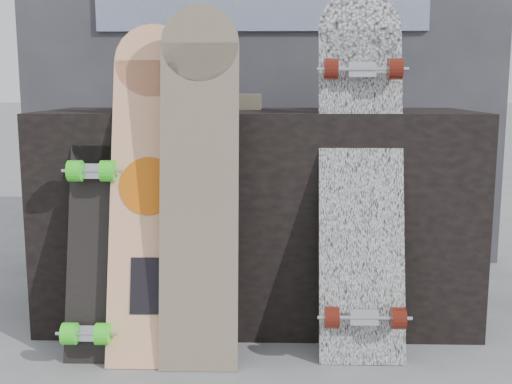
{
  "coord_description": "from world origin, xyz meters",
  "views": [
    {
      "loc": [
        0.06,
        -1.93,
        0.9
      ],
      "look_at": [
        0.0,
        0.2,
        0.54
      ],
      "focal_mm": 45.0,
      "sensor_mm": 36.0,
      "label": 1
    }
  ],
  "objects_px": {
    "longboard_cascadia": "(361,164)",
    "skateboard_dark": "(93,237)",
    "vendor_table": "(258,214)",
    "longboard_celtic": "(199,175)",
    "longboard_geisha": "(149,182)"
  },
  "relations": [
    {
      "from": "vendor_table",
      "to": "longboard_cascadia",
      "type": "relative_size",
      "value": 1.31
    },
    {
      "from": "longboard_cascadia",
      "to": "skateboard_dark",
      "type": "bearing_deg",
      "value": -174.76
    },
    {
      "from": "vendor_table",
      "to": "longboard_geisha",
      "type": "bearing_deg",
      "value": -134.35
    },
    {
      "from": "longboard_celtic",
      "to": "longboard_geisha",
      "type": "bearing_deg",
      "value": 160.34
    },
    {
      "from": "longboard_celtic",
      "to": "longboard_cascadia",
      "type": "bearing_deg",
      "value": 11.51
    },
    {
      "from": "longboard_cascadia",
      "to": "longboard_geisha",
      "type": "bearing_deg",
      "value": -176.29
    },
    {
      "from": "longboard_cascadia",
      "to": "skateboard_dark",
      "type": "relative_size",
      "value": 1.55
    },
    {
      "from": "longboard_geisha",
      "to": "skateboard_dark",
      "type": "bearing_deg",
      "value": -169.05
    },
    {
      "from": "longboard_geisha",
      "to": "longboard_celtic",
      "type": "bearing_deg",
      "value": -19.66
    },
    {
      "from": "longboard_geisha",
      "to": "longboard_celtic",
      "type": "distance_m",
      "value": 0.19
    },
    {
      "from": "longboard_geisha",
      "to": "skateboard_dark",
      "type": "distance_m",
      "value": 0.26
    },
    {
      "from": "longboard_geisha",
      "to": "longboard_cascadia",
      "type": "bearing_deg",
      "value": 3.71
    },
    {
      "from": "vendor_table",
      "to": "longboard_celtic",
      "type": "relative_size",
      "value": 1.39
    },
    {
      "from": "vendor_table",
      "to": "longboard_cascadia",
      "type": "height_order",
      "value": "longboard_cascadia"
    },
    {
      "from": "longboard_geisha",
      "to": "skateboard_dark",
      "type": "xyz_separation_m",
      "value": [
        -0.18,
        -0.04,
        -0.18
      ]
    }
  ]
}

